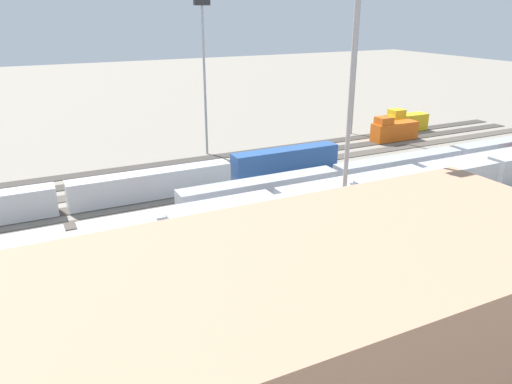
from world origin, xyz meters
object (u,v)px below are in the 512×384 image
object	(u,v)px
light_mast_1	(352,82)
train_on_track_3	(141,185)
light_mast_2	(358,35)
train_on_track_5	(399,169)
train_on_track_0	(405,122)
train_on_track_7	(355,204)
train_on_track_6	(266,208)
maintenance_shed	(254,366)
train_on_track_1	(393,130)
light_mast_0	(204,58)

from	to	relation	value
light_mast_1	train_on_track_3	bearing A→B (deg)	-63.45
light_mast_2	train_on_track_5	bearing A→B (deg)	66.84
train_on_track_0	train_on_track_3	distance (m)	63.61
train_on_track_7	train_on_track_5	bearing A→B (deg)	-148.15
train_on_track_6	train_on_track_3	distance (m)	19.15
light_mast_1	light_mast_2	distance (m)	59.05
light_mast_2	maintenance_shed	world-z (taller)	light_mast_2
train_on_track_5	train_on_track_1	bearing A→B (deg)	-129.08
light_mast_2	train_on_track_7	bearing A→B (deg)	53.74
train_on_track_3	maintenance_shed	xyz separation A→B (m)	(4.53, 45.05, 4.32)
train_on_track_3	train_on_track_7	xyz separation A→B (m)	(-21.79, 20.00, 0.51)
train_on_track_0	train_on_track_6	size ratio (longest dim) A/B	0.07
light_mast_2	maintenance_shed	bearing A→B (deg)	49.37
train_on_track_5	light_mast_0	bearing A→B (deg)	-52.56
train_on_track_7	light_mast_2	distance (m)	51.12
train_on_track_7	light_mast_1	bearing A→B (deg)	45.57
train_on_track_6	train_on_track_0	bearing A→B (deg)	-148.99
train_on_track_0	train_on_track_3	bearing A→B (deg)	13.64
maintenance_shed	train_on_track_3	bearing A→B (deg)	-95.74
light_mast_1	maintenance_shed	distance (m)	28.16
light_mast_1	light_mast_2	xyz separation A→B (m)	(-36.18, -46.65, 1.24)
light_mast_2	train_on_track_6	bearing A→B (deg)	41.36
train_on_track_1	train_on_track_6	bearing A→B (deg)	30.62
train_on_track_6	light_mast_1	size ratio (longest dim) A/B	4.58
train_on_track_5	train_on_track_7	xyz separation A→B (m)	(16.10, 10.00, 0.62)
train_on_track_5	maintenance_shed	xyz separation A→B (m)	(42.42, 35.05, 4.43)
train_on_track_1	train_on_track_3	size ratio (longest dim) A/B	0.15
light_mast_2	light_mast_0	bearing A→B (deg)	1.67
train_on_track_3	light_mast_2	xyz separation A→B (m)	(-50.16, -18.69, 18.16)
train_on_track_0	train_on_track_5	size ratio (longest dim) A/B	0.14
train_on_track_3	light_mast_1	xyz separation A→B (m)	(-13.98, 27.97, 16.92)
light_mast_0	train_on_track_6	bearing A→B (deg)	81.70
train_on_track_7	light_mast_0	distance (m)	40.76
train_on_track_0	light_mast_0	size ratio (longest dim) A/B	0.37
train_on_track_0	train_on_track_1	xyz separation A→B (m)	(7.68, 5.00, 0.00)
train_on_track_7	maintenance_shed	distance (m)	36.53
train_on_track_6	train_on_track_5	world-z (taller)	train_on_track_6
maintenance_shed	train_on_track_5	bearing A→B (deg)	-140.43
train_on_track_1	light_mast_1	size ratio (longest dim) A/B	0.33
train_on_track_7	light_mast_0	bearing A→B (deg)	-82.27
train_on_track_5	train_on_track_0	bearing A→B (deg)	-133.74
train_on_track_6	light_mast_2	bearing A→B (deg)	-138.64
light_mast_2	maintenance_shed	distance (m)	85.12
train_on_track_7	light_mast_1	size ratio (longest dim) A/B	3.15
train_on_track_6	maintenance_shed	world-z (taller)	maintenance_shed
train_on_track_0	light_mast_1	xyz separation A→B (m)	(47.84, 42.97, 16.87)
train_on_track_5	light_mast_0	xyz separation A→B (m)	(21.22, -27.71, 15.23)
train_on_track_5	train_on_track_3	bearing A→B (deg)	-14.79
train_on_track_0	train_on_track_7	distance (m)	53.17
train_on_track_1	train_on_track_7	world-z (taller)	same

